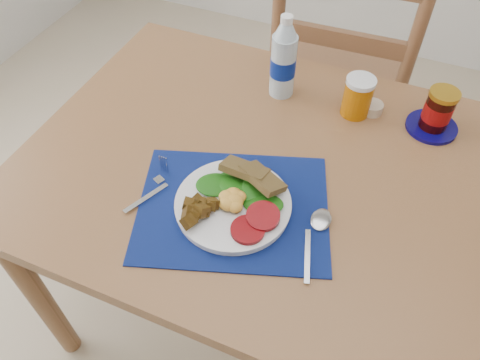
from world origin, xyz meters
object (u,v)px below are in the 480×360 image
at_px(jam_on_saucer, 437,113).
at_px(breakfast_plate, 230,203).
at_px(juice_glass, 357,98).
at_px(water_bottle, 283,61).
at_px(chair_far, 342,63).

bearing_deg(jam_on_saucer, breakfast_plate, -130.18).
relative_size(juice_glass, jam_on_saucer, 0.79).
xyz_separation_m(water_bottle, jam_on_saucer, (0.41, 0.01, -0.05)).
distance_m(juice_glass, jam_on_saucer, 0.20).
bearing_deg(jam_on_saucer, water_bottle, -178.31).
bearing_deg(jam_on_saucer, chair_far, 130.25).
relative_size(water_bottle, jam_on_saucer, 1.79).
bearing_deg(juice_glass, jam_on_saucer, 5.27).
distance_m(breakfast_plate, water_bottle, 0.44).
xyz_separation_m(breakfast_plate, juice_glass, (0.18, 0.43, 0.03)).
bearing_deg(juice_glass, breakfast_plate, -112.44).
bearing_deg(water_bottle, chair_far, 75.69).
distance_m(breakfast_plate, jam_on_saucer, 0.59).
xyz_separation_m(breakfast_plate, water_bottle, (-0.03, 0.43, 0.08)).
relative_size(breakfast_plate, water_bottle, 1.09).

